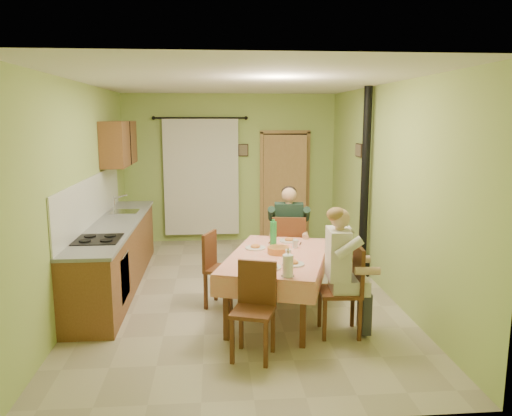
{
  "coord_description": "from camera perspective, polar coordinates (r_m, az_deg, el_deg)",
  "views": [
    {
      "loc": [
        -0.31,
        -6.51,
        2.35
      ],
      "look_at": [
        0.25,
        0.1,
        1.15
      ],
      "focal_mm": 35.0,
      "sensor_mm": 36.0,
      "label": 1
    }
  ],
  "objects": [
    {
      "name": "floor",
      "position": [
        6.93,
        -2.02,
        -9.58
      ],
      "size": [
        4.0,
        6.0,
        0.01
      ],
      "primitive_type": "cube",
      "color": "tan",
      "rests_on": "ground"
    },
    {
      "name": "room_shell",
      "position": [
        6.54,
        -2.12,
        5.6
      ],
      "size": [
        4.04,
        6.04,
        2.82
      ],
      "color": "#A4BF62",
      "rests_on": "ground"
    },
    {
      "name": "kitchen_run",
      "position": [
        7.29,
        -15.77,
        -4.99
      ],
      "size": [
        0.64,
        3.64,
        1.56
      ],
      "color": "brown",
      "rests_on": "ground"
    },
    {
      "name": "upper_cabinets",
      "position": [
        8.36,
        -15.37,
        7.15
      ],
      "size": [
        0.35,
        1.4,
        0.7
      ],
      "primitive_type": "cube",
      "color": "brown",
      "rests_on": "room_shell"
    },
    {
      "name": "curtain",
      "position": [
        9.47,
        -6.27,
        3.6
      ],
      "size": [
        1.7,
        0.07,
        2.22
      ],
      "color": "black",
      "rests_on": "ground"
    },
    {
      "name": "doorway",
      "position": [
        9.62,
        3.3,
        2.48
      ],
      "size": [
        0.96,
        0.23,
        2.15
      ],
      "color": "black",
      "rests_on": "ground"
    },
    {
      "name": "dining_table",
      "position": [
        6.03,
        2.44,
        -8.83
      ],
      "size": [
        1.58,
        2.06,
        0.76
      ],
      "rotation": [
        0.0,
        0.0,
        -0.3
      ],
      "color": "#EA8F7A",
      "rests_on": "ground"
    },
    {
      "name": "tableware",
      "position": [
        5.81,
        2.5,
        -5.09
      ],
      "size": [
        0.72,
        1.63,
        0.33
      ],
      "color": "white",
      "rests_on": "dining_table"
    },
    {
      "name": "chair_far",
      "position": [
        7.11,
        3.71,
        -6.58
      ],
      "size": [
        0.52,
        0.52,
        1.02
      ],
      "rotation": [
        0.0,
        0.0,
        -0.14
      ],
      "color": "#582E18",
      "rests_on": "ground"
    },
    {
      "name": "chair_near",
      "position": [
        5.07,
        -0.3,
        -13.72
      ],
      "size": [
        0.5,
        0.5,
        0.95
      ],
      "rotation": [
        0.0,
        0.0,
        2.82
      ],
      "color": "#582E18",
      "rests_on": "ground"
    },
    {
      "name": "chair_right",
      "position": [
        5.66,
        9.65,
        -11.22
      ],
      "size": [
        0.46,
        0.46,
        1.0
      ],
      "rotation": [
        0.0,
        0.0,
        1.5
      ],
      "color": "#582E18",
      "rests_on": "ground"
    },
    {
      "name": "chair_left",
      "position": [
        6.37,
        -3.93,
        -8.65
      ],
      "size": [
        0.51,
        0.51,
        0.94
      ],
      "rotation": [
        0.0,
        0.0,
        -1.96
      ],
      "color": "#582E18",
      "rests_on": "ground"
    },
    {
      "name": "man_far",
      "position": [
        6.98,
        3.76,
        -1.93
      ],
      "size": [
        0.62,
        0.51,
        1.39
      ],
      "rotation": [
        0.0,
        0.0,
        -0.14
      ],
      "color": "#192D23",
      "rests_on": "chair_far"
    },
    {
      "name": "man_right",
      "position": [
        5.47,
        9.68,
        -5.49
      ],
      "size": [
        0.48,
        0.6,
        1.39
      ],
      "rotation": [
        0.0,
        0.0,
        1.5
      ],
      "color": "beige",
      "rests_on": "chair_right"
    },
    {
      "name": "stove_flue",
      "position": [
        7.56,
        12.23,
        -0.07
      ],
      "size": [
        0.24,
        0.24,
        2.8
      ],
      "color": "black",
      "rests_on": "ground"
    },
    {
      "name": "picture_back",
      "position": [
        9.51,
        -1.47,
        6.63
      ],
      "size": [
        0.19,
        0.03,
        0.23
      ],
      "primitive_type": "cube",
      "color": "black",
      "rests_on": "room_shell"
    },
    {
      "name": "picture_right",
      "position": [
        8.05,
        11.69,
        6.48
      ],
      "size": [
        0.03,
        0.31,
        0.21
      ],
      "primitive_type": "cube",
      "color": "brown",
      "rests_on": "room_shell"
    }
  ]
}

